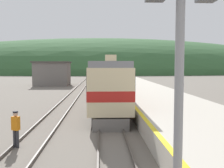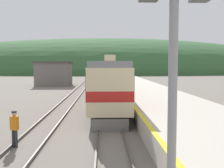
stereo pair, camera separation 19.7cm
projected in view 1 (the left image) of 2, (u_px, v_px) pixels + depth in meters
name	position (u px, v px, depth m)	size (l,w,h in m)	color
track_main	(103.00, 79.00, 71.23)	(1.52, 180.00, 0.16)	#4C443D
track_siding	(88.00, 79.00, 71.05)	(1.52, 180.00, 0.16)	#4C443D
platform	(128.00, 82.00, 51.49)	(6.52, 140.00, 1.06)	#BCB5A5
distant_hills	(101.00, 72.00, 145.59)	(228.67, 102.90, 36.23)	#335B33
station_shed	(52.00, 73.00, 50.54)	(6.82, 6.42, 4.62)	slate
express_train_lead_car	(107.00, 82.00, 25.36)	(2.85, 21.02, 4.51)	black
carriage_second	(104.00, 74.00, 46.62)	(2.84, 19.41, 4.15)	black
carriage_third	(103.00, 72.00, 66.84)	(2.84, 19.41, 4.15)	black
signal_mast_main	(180.00, 25.00, 5.59)	(2.20, 0.42, 7.28)	gray
track_worker	(16.00, 127.00, 12.36)	(0.42, 0.34, 1.75)	#2D2D33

